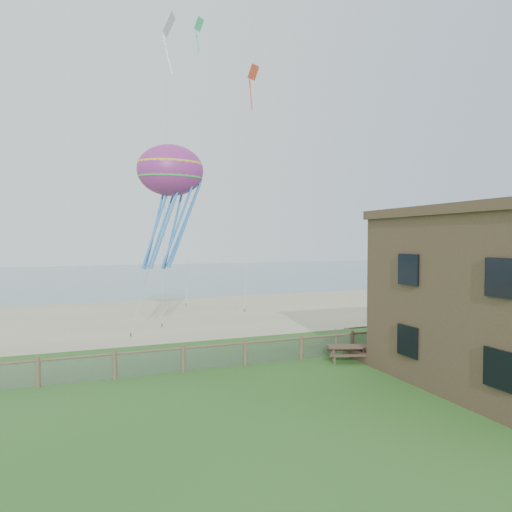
% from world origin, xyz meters
% --- Properties ---
extents(ground, '(160.00, 160.00, 0.00)m').
position_xyz_m(ground, '(0.00, 0.00, 0.00)').
color(ground, '#29591E').
rests_on(ground, ground).
extents(sand_beach, '(72.00, 20.00, 0.02)m').
position_xyz_m(sand_beach, '(0.00, 22.00, 0.00)').
color(sand_beach, tan).
rests_on(sand_beach, ground).
extents(ocean, '(160.00, 68.00, 0.02)m').
position_xyz_m(ocean, '(0.00, 66.00, 0.00)').
color(ocean, slate).
rests_on(ocean, ground).
extents(chainlink_fence, '(36.20, 0.20, 1.25)m').
position_xyz_m(chainlink_fence, '(0.00, 6.00, 0.55)').
color(chainlink_fence, brown).
rests_on(chainlink_fence, ground).
extents(motel_deck, '(15.00, 2.00, 0.50)m').
position_xyz_m(motel_deck, '(13.00, 5.00, 0.25)').
color(motel_deck, brown).
rests_on(motel_deck, ground).
extents(picnic_table, '(2.30, 2.03, 0.81)m').
position_xyz_m(picnic_table, '(5.06, 5.00, 0.40)').
color(picnic_table, brown).
rests_on(picnic_table, ground).
extents(octopus_kite, '(4.39, 3.81, 7.57)m').
position_xyz_m(octopus_kite, '(-2.48, 11.72, 8.06)').
color(octopus_kite, red).
extents(kite_white, '(2.35, 1.96, 3.25)m').
position_xyz_m(kite_white, '(-2.25, 13.19, 17.88)').
color(kite_white, white).
extents(kite_red, '(1.84, 2.07, 2.75)m').
position_xyz_m(kite_red, '(4.75, 17.53, 17.62)').
color(kite_red, red).
extents(kite_green, '(1.85, 1.87, 2.42)m').
position_xyz_m(kite_green, '(1.86, 22.44, 22.92)').
color(kite_green, '#36CB74').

